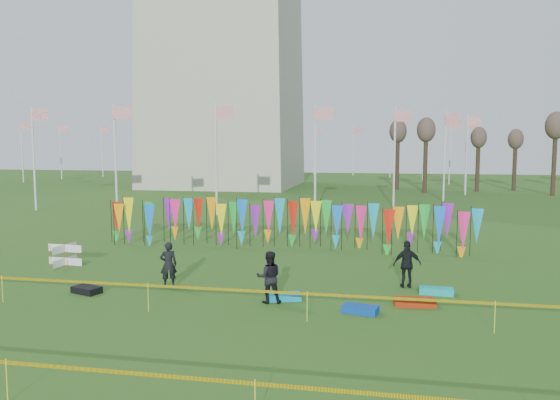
% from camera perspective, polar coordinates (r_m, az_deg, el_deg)
% --- Properties ---
extents(ground, '(160.00, 160.00, 0.00)m').
position_cam_1_polar(ground, '(17.89, -6.18, -10.74)').
color(ground, '#2A5718').
rests_on(ground, ground).
extents(flagpole_ring, '(57.40, 56.16, 8.00)m').
position_cam_1_polar(flagpole_ring, '(67.15, -5.61, 4.93)').
color(flagpole_ring, silver).
rests_on(flagpole_ring, ground).
extents(banner_row, '(18.64, 0.64, 2.29)m').
position_cam_1_polar(banner_row, '(26.55, 0.38, -2.12)').
color(banner_row, black).
rests_on(banner_row, ground).
extents(caution_tape_near, '(26.00, 0.02, 0.90)m').
position_cam_1_polar(caution_tape_near, '(16.65, -8.18, -9.25)').
color(caution_tape_near, '#FEDB05').
rests_on(caution_tape_near, ground).
extents(caution_tape_far, '(26.00, 0.02, 0.90)m').
position_cam_1_polar(caution_tape_far, '(11.43, -18.54, -16.71)').
color(caution_tape_far, '#FEDB05').
rests_on(caution_tape_far, ground).
extents(box_kite, '(0.81, 0.81, 0.90)m').
position_cam_1_polar(box_kite, '(24.81, -21.55, -5.35)').
color(box_kite, red).
rests_on(box_kite, ground).
extents(person_left, '(0.72, 0.64, 1.63)m').
position_cam_1_polar(person_left, '(20.02, -11.58, -6.61)').
color(person_left, black).
rests_on(person_left, ground).
extents(person_mid, '(0.92, 0.70, 1.69)m').
position_cam_1_polar(person_mid, '(17.71, -1.15, -8.05)').
color(person_mid, black).
rests_on(person_mid, ground).
extents(person_right, '(1.09, 0.75, 1.69)m').
position_cam_1_polar(person_right, '(20.03, 13.15, -6.56)').
color(person_right, black).
rests_on(person_right, ground).
extents(kite_bag_turquoise, '(1.20, 0.84, 0.22)m').
position_cam_1_polar(kite_bag_turquoise, '(18.19, 0.43, -10.07)').
color(kite_bag_turquoise, '#0DA0D1').
rests_on(kite_bag_turquoise, ground).
extents(kite_bag_blue, '(1.15, 0.78, 0.22)m').
position_cam_1_polar(kite_bag_blue, '(17.04, 8.38, -11.23)').
color(kite_bag_blue, '#0A43B2').
rests_on(kite_bag_blue, ground).
extents(kite_bag_red, '(1.33, 0.71, 0.23)m').
position_cam_1_polar(kite_bag_red, '(18.08, 13.87, -10.32)').
color(kite_bag_red, '#AF2B0B').
rests_on(kite_bag_red, ground).
extents(kite_bag_black, '(1.10, 0.85, 0.23)m').
position_cam_1_polar(kite_bag_black, '(20.13, -19.55, -8.83)').
color(kite_bag_black, black).
rests_on(kite_bag_black, ground).
extents(kite_bag_teal, '(1.16, 0.62, 0.22)m').
position_cam_1_polar(kite_bag_teal, '(19.60, 16.03, -9.13)').
color(kite_bag_teal, '#0DBFC1').
rests_on(kite_bag_teal, ground).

